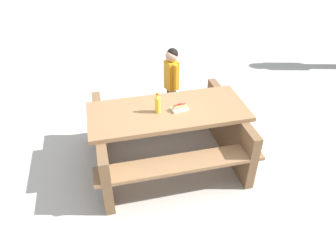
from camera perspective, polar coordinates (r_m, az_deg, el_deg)
The scene contains 5 objects.
ground_plane at distance 4.00m, azimuth 0.00°, elevation -6.11°, with size 30.00×30.00×0.00m, color #B7B2A8.
picnic_table at distance 3.72m, azimuth 0.00°, elevation -1.00°, with size 2.16×1.92×0.75m.
soda_bottle at distance 3.45m, azimuth -1.89°, elevation 4.12°, with size 0.06×0.06×0.24m.
hotdog_tray at distance 3.53m, azimuth 2.12°, elevation 3.36°, with size 0.20×0.14×0.08m.
child_in_coat at distance 4.42m, azimuth 0.65°, elevation 9.16°, with size 0.17×0.27×1.09m.
Camera 1 is at (-1.63, -2.50, 2.67)m, focal length 33.56 mm.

